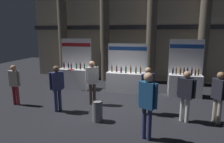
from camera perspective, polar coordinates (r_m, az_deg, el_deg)
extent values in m
plane|color=black|center=(8.19, -0.55, -9.23)|extent=(24.65, 24.65, 0.00)
cube|color=tan|center=(12.25, 5.00, 11.05)|extent=(12.33, 0.25, 5.66)
cube|color=#2D2D33|center=(11.95, 4.78, 12.40)|extent=(12.33, 0.20, 0.24)
cylinder|color=#665B4C|center=(12.84, -13.75, 9.86)|extent=(0.55, 0.55, 5.25)
cylinder|color=#665B4C|center=(11.85, -2.05, 10.07)|extent=(0.55, 0.55, 5.25)
cylinder|color=#665B4C|center=(11.41, 11.14, 9.83)|extent=(0.55, 0.55, 5.25)
cylinder|color=#665B4C|center=(11.58, 24.60, 9.05)|extent=(0.55, 0.55, 5.25)
cube|color=white|center=(10.42, -10.64, -2.03)|extent=(1.54, 0.60, 1.01)
cube|color=white|center=(10.58, -10.03, 2.35)|extent=(1.61, 0.04, 2.52)
cube|color=maroon|center=(10.45, -10.26, 7.49)|extent=(1.57, 0.01, 0.18)
cylinder|color=black|center=(10.56, -13.47, 1.57)|extent=(0.07, 0.07, 0.26)
cylinder|color=black|center=(10.53, -13.51, 2.44)|extent=(0.03, 0.03, 0.06)
cylinder|color=black|center=(10.53, -13.52, 2.65)|extent=(0.03, 0.03, 0.02)
cylinder|color=black|center=(10.50, -12.27, 1.48)|extent=(0.07, 0.07, 0.23)
cylinder|color=black|center=(10.48, -12.30, 2.32)|extent=(0.03, 0.03, 0.08)
cylinder|color=gold|center=(10.47, -12.31, 2.58)|extent=(0.03, 0.03, 0.02)
cylinder|color=black|center=(10.28, -11.50, 1.36)|extent=(0.07, 0.07, 0.25)
cylinder|color=black|center=(10.25, -11.54, 2.25)|extent=(0.03, 0.03, 0.07)
cylinder|color=gold|center=(10.24, -11.55, 2.50)|extent=(0.03, 0.03, 0.02)
cylinder|color=#19381E|center=(10.31, -10.08, 1.42)|extent=(0.07, 0.07, 0.24)
cylinder|color=#19381E|center=(10.29, -10.11, 2.31)|extent=(0.03, 0.03, 0.08)
cylinder|color=red|center=(10.28, -10.12, 2.58)|extent=(0.03, 0.03, 0.02)
cylinder|color=black|center=(10.17, -9.00, 1.41)|extent=(0.07, 0.07, 0.27)
cylinder|color=black|center=(10.14, -9.03, 2.35)|extent=(0.03, 0.03, 0.07)
cylinder|color=red|center=(10.13, -9.04, 2.59)|extent=(0.03, 0.03, 0.02)
cylinder|color=#19381E|center=(10.10, -7.84, 1.27)|extent=(0.06, 0.06, 0.24)
cylinder|color=#19381E|center=(10.07, -7.86, 2.11)|extent=(0.03, 0.03, 0.06)
cylinder|color=gold|center=(10.07, -7.87, 2.34)|extent=(0.03, 0.03, 0.02)
cube|color=maroon|center=(10.18, -11.52, 0.59)|extent=(0.31, 0.40, 0.01)
cube|color=white|center=(9.66, 3.94, -3.10)|extent=(1.82, 0.60, 0.95)
cube|color=white|center=(9.85, 4.34, 1.20)|extent=(1.91, 0.04, 2.30)
cube|color=navy|center=(9.71, 4.40, 6.53)|extent=(1.86, 0.01, 0.18)
cylinder|color=#472D14|center=(9.73, -0.03, 0.69)|extent=(0.07, 0.07, 0.26)
cylinder|color=#472D14|center=(9.71, -0.03, 1.62)|extent=(0.03, 0.03, 0.06)
cylinder|color=black|center=(9.70, -0.03, 1.86)|extent=(0.03, 0.03, 0.02)
cylinder|color=black|center=(9.65, 1.35, 0.61)|extent=(0.06, 0.06, 0.27)
cylinder|color=black|center=(9.62, 1.35, 1.62)|extent=(0.03, 0.03, 0.08)
cylinder|color=gold|center=(9.61, 1.35, 1.90)|extent=(0.03, 0.03, 0.02)
cylinder|color=black|center=(9.52, 2.62, 0.37)|extent=(0.08, 0.08, 0.24)
cylinder|color=black|center=(9.50, 2.63, 1.25)|extent=(0.03, 0.03, 0.06)
cylinder|color=black|center=(9.49, 2.63, 1.48)|extent=(0.03, 0.03, 0.02)
cylinder|color=#19381E|center=(9.45, 3.96, 0.40)|extent=(0.08, 0.08, 0.28)
cylinder|color=#19381E|center=(9.42, 3.97, 1.42)|extent=(0.03, 0.03, 0.07)
cylinder|color=black|center=(9.42, 3.98, 1.67)|extent=(0.03, 0.03, 0.02)
cylinder|color=#472D14|center=(9.54, 5.35, 0.41)|extent=(0.07, 0.07, 0.26)
cylinder|color=#472D14|center=(9.51, 5.37, 1.41)|extent=(0.03, 0.03, 0.08)
cylinder|color=red|center=(9.50, 5.37, 1.71)|extent=(0.03, 0.03, 0.02)
cylinder|color=#19381E|center=(9.42, 6.82, 0.22)|extent=(0.07, 0.07, 0.25)
cylinder|color=#19381E|center=(9.39, 6.84, 1.23)|extent=(0.03, 0.03, 0.09)
cylinder|color=red|center=(9.38, 6.85, 1.54)|extent=(0.03, 0.03, 0.02)
cylinder|color=#472D14|center=(9.43, 8.13, 0.25)|extent=(0.07, 0.07, 0.27)
cylinder|color=#472D14|center=(9.40, 8.16, 1.27)|extent=(0.03, 0.03, 0.07)
cylinder|color=red|center=(9.40, 8.17, 1.54)|extent=(0.03, 0.03, 0.02)
cube|color=white|center=(9.60, 19.99, -3.76)|extent=(1.42, 0.60, 0.98)
cube|color=white|center=(9.77, 20.09, 1.13)|extent=(1.49, 0.04, 2.53)
cube|color=navy|center=(9.64, 20.49, 6.71)|extent=(1.45, 0.01, 0.18)
cylinder|color=black|center=(9.44, 16.91, -0.01)|extent=(0.07, 0.07, 0.24)
cylinder|color=black|center=(9.41, 16.96, 0.93)|extent=(0.03, 0.03, 0.08)
cylinder|color=red|center=(9.41, 16.98, 1.22)|extent=(0.03, 0.03, 0.02)
cylinder|color=#472D14|center=(9.51, 17.79, 0.02)|extent=(0.06, 0.06, 0.24)
cylinder|color=#472D14|center=(9.48, 17.85, 0.92)|extent=(0.03, 0.03, 0.06)
cylinder|color=red|center=(9.47, 17.86, 1.15)|extent=(0.03, 0.03, 0.02)
cylinder|color=#472D14|center=(9.45, 18.88, -0.07)|extent=(0.08, 0.08, 0.25)
cylinder|color=#472D14|center=(9.42, 18.95, 0.92)|extent=(0.03, 0.03, 0.08)
cylinder|color=gold|center=(9.42, 18.96, 1.21)|extent=(0.03, 0.03, 0.02)
cylinder|color=black|center=(9.40, 19.77, -0.17)|extent=(0.07, 0.07, 0.26)
cylinder|color=black|center=(9.37, 19.84, 0.83)|extent=(0.03, 0.03, 0.07)
cylinder|color=black|center=(9.36, 19.86, 1.11)|extent=(0.03, 0.03, 0.02)
cylinder|color=black|center=(9.54, 20.66, -0.08)|extent=(0.07, 0.07, 0.26)
cylinder|color=black|center=(9.51, 20.73, 0.90)|extent=(0.03, 0.03, 0.08)
cylinder|color=gold|center=(9.50, 20.75, 1.19)|extent=(0.03, 0.03, 0.02)
cylinder|color=black|center=(9.41, 21.72, -0.25)|extent=(0.07, 0.07, 0.27)
cylinder|color=black|center=(9.38, 21.80, 0.83)|extent=(0.03, 0.03, 0.09)
cylinder|color=red|center=(9.37, 21.83, 1.15)|extent=(0.03, 0.03, 0.02)
cylinder|color=#472D14|center=(9.49, 22.62, -0.40)|extent=(0.07, 0.07, 0.22)
cylinder|color=#472D14|center=(9.46, 22.69, 0.47)|extent=(0.03, 0.03, 0.07)
cylinder|color=red|center=(9.45, 22.71, 0.74)|extent=(0.03, 0.03, 0.02)
cylinder|color=#472D14|center=(9.60, 23.37, -0.30)|extent=(0.07, 0.07, 0.23)
cylinder|color=#472D14|center=(9.57, 23.44, 0.62)|extent=(0.03, 0.03, 0.09)
cylinder|color=gold|center=(9.56, 23.47, 0.93)|extent=(0.03, 0.03, 0.02)
cylinder|color=slate|center=(6.63, -4.15, -11.27)|extent=(0.33, 0.33, 0.66)
torus|color=black|center=(6.51, -4.19, -8.51)|extent=(0.33, 0.33, 0.02)
cylinder|color=navy|center=(7.61, -15.67, -8.02)|extent=(0.12, 0.12, 0.82)
cylinder|color=navy|center=(7.65, -14.60, -7.86)|extent=(0.12, 0.12, 0.82)
cube|color=navy|center=(7.43, -15.42, -2.61)|extent=(0.43, 0.43, 0.65)
sphere|color=brown|center=(7.34, -15.60, 0.74)|extent=(0.22, 0.22, 0.22)
cylinder|color=navy|center=(7.36, -17.13, -2.69)|extent=(0.08, 0.08, 0.61)
cylinder|color=navy|center=(7.49, -13.75, -2.28)|extent=(0.08, 0.08, 0.61)
cylinder|color=#ADA393|center=(7.33, 27.17, -9.69)|extent=(0.12, 0.12, 0.80)
cylinder|color=#ADA393|center=(7.24, 28.20, -10.06)|extent=(0.12, 0.12, 0.80)
cube|color=#23232D|center=(7.07, 28.21, -4.41)|extent=(0.43, 0.45, 0.63)
sphere|color=#8C6647|center=(6.98, 28.54, -0.98)|extent=(0.22, 0.22, 0.22)
cylinder|color=#23232D|center=(7.21, 26.77, -3.87)|extent=(0.08, 0.08, 0.60)
cylinder|color=navy|center=(5.59, 10.55, -14.61)|extent=(0.12, 0.12, 0.89)
cylinder|color=navy|center=(5.66, 9.11, -14.23)|extent=(0.12, 0.12, 0.89)
cube|color=navy|center=(5.33, 10.11, -6.65)|extent=(0.44, 0.36, 0.71)
sphere|color=tan|center=(5.20, 10.29, -1.60)|extent=(0.25, 0.25, 0.25)
cylinder|color=navy|center=(5.22, 12.44, -6.92)|extent=(0.08, 0.08, 0.67)
cylinder|color=navy|center=(5.43, 7.90, -6.03)|extent=(0.08, 0.08, 0.67)
cylinder|color=#47382D|center=(8.09, -5.05, -6.35)|extent=(0.12, 0.12, 0.85)
cylinder|color=#47382D|center=(8.08, -6.13, -6.41)|extent=(0.12, 0.12, 0.85)
cube|color=silver|center=(7.89, -5.69, -1.13)|extent=(0.40, 0.34, 0.67)
sphere|color=tan|center=(7.80, -5.76, 2.15)|extent=(0.23, 0.23, 0.23)
cylinder|color=silver|center=(7.91, -4.12, -0.94)|extent=(0.08, 0.08, 0.64)
cylinder|color=silver|center=(7.86, -7.27, -1.08)|extent=(0.08, 0.08, 0.64)
cylinder|color=#ADA393|center=(7.32, 10.45, -8.60)|extent=(0.12, 0.12, 0.80)
cylinder|color=#ADA393|center=(7.23, 9.39, -8.84)|extent=(0.12, 0.12, 0.80)
cube|color=navy|center=(7.06, 10.12, -3.21)|extent=(0.44, 0.42, 0.64)
sphere|color=tan|center=(6.97, 10.24, 0.25)|extent=(0.22, 0.22, 0.22)
cylinder|color=navy|center=(7.20, 11.62, -2.86)|extent=(0.08, 0.08, 0.61)
cylinder|color=navy|center=(6.92, 8.57, -3.32)|extent=(0.08, 0.08, 0.61)
cylinder|color=maroon|center=(8.81, -25.23, -6.19)|extent=(0.12, 0.12, 0.77)
cylinder|color=maroon|center=(8.92, -26.06, -6.06)|extent=(0.12, 0.12, 0.77)
cube|color=#ADA393|center=(8.70, -26.03, -1.77)|extent=(0.36, 0.21, 0.61)
sphere|color=tan|center=(8.62, -26.27, 0.94)|extent=(0.21, 0.21, 0.21)
cylinder|color=#ADA393|center=(8.55, -24.90, -1.77)|extent=(0.08, 0.08, 0.58)
cylinder|color=#ADA393|center=(8.84, -27.14, -1.56)|extent=(0.08, 0.08, 0.58)
cylinder|color=silver|center=(6.94, 20.60, -10.30)|extent=(0.12, 0.12, 0.81)
cylinder|color=silver|center=(6.99, 19.26, -10.05)|extent=(0.12, 0.12, 0.81)
cube|color=#23232D|center=(6.74, 20.34, -4.45)|extent=(0.50, 0.42, 0.64)
sphere|color=tan|center=(6.64, 20.59, -0.83)|extent=(0.22, 0.22, 0.22)
cylinder|color=#23232D|center=(6.66, 22.44, -4.64)|extent=(0.08, 0.08, 0.61)
cylinder|color=#23232D|center=(6.82, 18.30, -3.99)|extent=(0.08, 0.08, 0.61)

